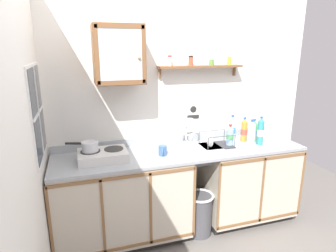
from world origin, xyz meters
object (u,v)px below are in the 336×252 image
object	(u,v)px
warning_sign	(193,112)
bottle_juice_amber_0	(244,130)
wall_cabinet	(118,55)
saucepan	(89,146)
bottle_water_blue_2	(230,136)
bottle_soda_green_4	(253,131)
trash_bin	(200,213)
dish_rack	(215,144)
bottle_detergent_teal_3	(260,132)
sink	(194,149)
bottle_opaque_white_1	(252,134)
hot_plate_stove	(103,155)
mug	(163,150)
bottle_water_clear_5	(232,129)

from	to	relation	value
warning_sign	bottle_juice_amber_0	bearing A→B (deg)	-22.77
wall_cabinet	saucepan	bearing A→B (deg)	-159.04
bottle_water_blue_2	bottle_soda_green_4	bearing A→B (deg)	11.48
saucepan	bottle_water_blue_2	bearing A→B (deg)	-1.14
trash_bin	dish_rack	bearing A→B (deg)	35.31
bottle_juice_amber_0	bottle_detergent_teal_3	distance (m)	0.18
bottle_detergent_teal_3	trash_bin	distance (m)	1.10
sink	dish_rack	size ratio (longest dim) A/B	1.56
saucepan	wall_cabinet	world-z (taller)	wall_cabinet
sink	bottle_opaque_white_1	xyz separation A→B (m)	(0.62, -0.11, 0.15)
saucepan	bottle_opaque_white_1	distance (m)	1.69
sink	bottle_soda_green_4	world-z (taller)	sink
hot_plate_stove	bottle_juice_amber_0	xyz separation A→B (m)	(1.57, 0.08, 0.08)
warning_sign	bottle_opaque_white_1	bearing A→B (deg)	-34.14
saucepan	bottle_juice_amber_0	size ratio (longest dim) A/B	1.08
bottle_water_blue_2	bottle_soda_green_4	distance (m)	0.34
mug	bottle_water_blue_2	bearing A→B (deg)	4.25
bottle_water_clear_5	mug	size ratio (longest dim) A/B	2.53
wall_cabinet	trash_bin	bearing A→B (deg)	-21.19
trash_bin	hot_plate_stove	bearing A→B (deg)	171.66
dish_rack	mug	size ratio (longest dim) A/B	2.76
bottle_opaque_white_1	bottle_water_blue_2	distance (m)	0.24
bottle_opaque_white_1	bottle_water_blue_2	bearing A→B (deg)	167.06
bottle_juice_amber_0	bottle_water_blue_2	distance (m)	0.24
saucepan	bottle_detergent_teal_3	world-z (taller)	bottle_detergent_teal_3
bottle_water_blue_2	dish_rack	distance (m)	0.18
sink	dish_rack	bearing A→B (deg)	-6.25
bottle_water_blue_2	wall_cabinet	world-z (taller)	wall_cabinet
sink	bottle_juice_amber_0	xyz separation A→B (m)	(0.61, 0.03, 0.15)
sink	wall_cabinet	bearing A→B (deg)	172.34
bottle_opaque_white_1	dish_rack	xyz separation A→B (m)	(-0.39, 0.08, -0.10)
bottle_opaque_white_1	warning_sign	world-z (taller)	warning_sign
hot_plate_stove	bottle_detergent_teal_3	xyz separation A→B (m)	(1.69, -0.06, 0.10)
sink	warning_sign	distance (m)	0.44
bottle_water_blue_2	dish_rack	world-z (taller)	bottle_water_blue_2
saucepan	warning_sign	distance (m)	1.20
bottle_water_clear_5	warning_sign	world-z (taller)	warning_sign
saucepan	bottle_soda_green_4	size ratio (longest dim) A/B	1.17
trash_bin	mug	bearing A→B (deg)	168.39
sink	bottle_juice_amber_0	world-z (taller)	sink
bottle_opaque_white_1	wall_cabinet	world-z (taller)	wall_cabinet
wall_cabinet	mug	bearing A→B (deg)	-30.12
saucepan	mug	world-z (taller)	saucepan
sink	saucepan	world-z (taller)	sink
bottle_detergent_teal_3	warning_sign	xyz separation A→B (m)	(-0.64, 0.37, 0.18)
bottle_detergent_teal_3	dish_rack	bearing A→B (deg)	170.34
hot_plate_stove	saucepan	bearing A→B (deg)	167.68
sink	hot_plate_stove	xyz separation A→B (m)	(-0.96, -0.05, 0.06)
bottle_detergent_teal_3	bottle_water_clear_5	bearing A→B (deg)	143.38
saucepan	warning_sign	bearing A→B (deg)	13.68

